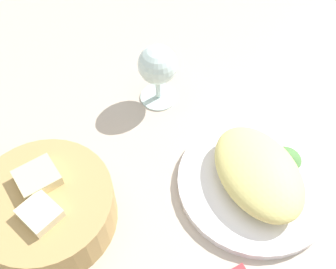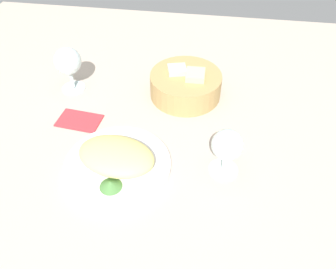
# 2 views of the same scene
# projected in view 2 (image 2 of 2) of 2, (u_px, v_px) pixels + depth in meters

# --- Properties ---
(ground_plane) EXTENTS (1.40, 1.40, 0.02)m
(ground_plane) POSITION_uv_depth(u_px,v_px,m) (134.00, 142.00, 0.87)
(ground_plane) COLOR #B9A997
(plate) EXTENTS (0.24, 0.24, 0.01)m
(plate) POSITION_uv_depth(u_px,v_px,m) (118.00, 165.00, 0.79)
(plate) COLOR white
(plate) RESTS_ON ground_plane
(omelette) EXTENTS (0.19, 0.15, 0.05)m
(omelette) POSITION_uv_depth(u_px,v_px,m) (116.00, 156.00, 0.77)
(omelette) COLOR #E2D57A
(omelette) RESTS_ON plate
(lettuce_garnish) EXTENTS (0.05, 0.05, 0.02)m
(lettuce_garnish) POSITION_uv_depth(u_px,v_px,m) (111.00, 184.00, 0.73)
(lettuce_garnish) COLOR #487B3B
(lettuce_garnish) RESTS_ON plate
(bread_basket) EXTENTS (0.19, 0.19, 0.08)m
(bread_basket) POSITION_uv_depth(u_px,v_px,m) (186.00, 85.00, 0.96)
(bread_basket) COLOR tan
(bread_basket) RESTS_ON ground_plane
(wine_glass_near) EXTENTS (0.07, 0.07, 0.12)m
(wine_glass_near) POSITION_uv_depth(u_px,v_px,m) (227.00, 147.00, 0.74)
(wine_glass_near) COLOR silver
(wine_glass_near) RESTS_ON ground_plane
(wine_glass_far) EXTENTS (0.07, 0.07, 0.13)m
(wine_glass_far) POSITION_uv_depth(u_px,v_px,m) (68.00, 63.00, 0.95)
(wine_glass_far) COLOR silver
(wine_glass_far) RESTS_ON ground_plane
(folded_napkin) EXTENTS (0.12, 0.08, 0.01)m
(folded_napkin) POSITION_uv_depth(u_px,v_px,m) (79.00, 120.00, 0.91)
(folded_napkin) COLOR red
(folded_napkin) RESTS_ON ground_plane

